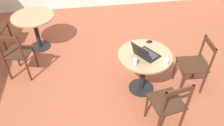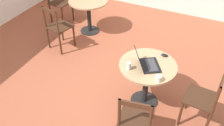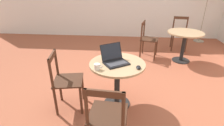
% 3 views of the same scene
% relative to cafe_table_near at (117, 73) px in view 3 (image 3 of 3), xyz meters
% --- Properties ---
extents(ground_plane, '(16.00, 16.00, 0.00)m').
position_rel_cafe_table_near_xyz_m(ground_plane, '(-0.10, 0.47, -0.55)').
color(ground_plane, '#9E5138').
extents(cafe_table_near, '(0.79, 0.79, 0.71)m').
position_rel_cafe_table_near_xyz_m(cafe_table_near, '(0.00, 0.00, 0.00)').
color(cafe_table_near, black).
rests_on(cafe_table_near, ground_plane).
extents(cafe_table_mid, '(0.79, 0.79, 0.71)m').
position_rel_cafe_table_near_xyz_m(cafe_table_mid, '(1.44, 1.76, 0.00)').
color(cafe_table_mid, black).
rests_on(cafe_table_mid, ground_plane).
extents(chair_near_left, '(0.46, 0.46, 0.88)m').
position_rel_cafe_table_near_xyz_m(chair_near_left, '(-0.73, -0.13, -0.10)').
color(chair_near_left, '#472819').
rests_on(chair_near_left, ground_plane).
extents(chair_near_front, '(0.43, 0.43, 0.88)m').
position_rel_cafe_table_near_xyz_m(chair_near_front, '(-0.06, -0.80, -0.10)').
color(chair_near_front, '#472819').
rests_on(chair_near_front, ground_plane).
extents(chair_mid_back, '(0.45, 0.45, 0.88)m').
position_rel_cafe_table_near_xyz_m(chair_mid_back, '(1.55, 2.58, -0.10)').
color(chair_mid_back, '#472819').
rests_on(chair_mid_back, ground_plane).
extents(chair_mid_left, '(0.48, 0.48, 0.88)m').
position_rel_cafe_table_near_xyz_m(chair_mid_left, '(0.64, 1.96, -0.10)').
color(chair_mid_left, '#472819').
rests_on(chair_mid_left, ground_plane).
extents(laptop, '(0.44, 0.44, 0.24)m').
position_rel_cafe_table_near_xyz_m(laptop, '(-0.04, 0.01, 0.21)').
color(laptop, black).
rests_on(laptop, cafe_table_near).
extents(mouse, '(0.06, 0.10, 0.03)m').
position_rel_cafe_table_near_xyz_m(mouse, '(0.28, -0.14, 0.17)').
color(mouse, black).
rests_on(mouse, cafe_table_near).
extents(mug, '(0.11, 0.08, 0.08)m').
position_rel_cafe_table_near_xyz_m(mug, '(-0.25, -0.22, 0.20)').
color(mug, silver).
rests_on(mug, cafe_table_near).
extents(drinking_glass, '(0.06, 0.06, 0.11)m').
position_rel_cafe_table_near_xyz_m(drinking_glass, '(-0.20, 0.20, 0.21)').
color(drinking_glass, silver).
rests_on(drinking_glass, cafe_table_near).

